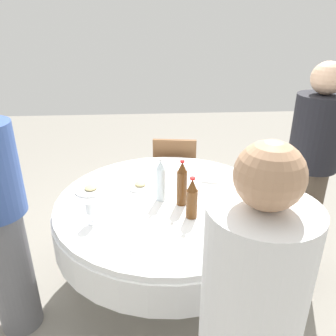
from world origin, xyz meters
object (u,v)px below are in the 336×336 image
Objects in this scene: person_rear at (309,174)px; plate_left at (252,213)px; dining_table at (168,217)px; bottle_brown_rear at (182,184)px; bottle_clear_front at (161,181)px; wine_glass_outer at (186,166)px; plate_west at (140,186)px; bottle_brown_near at (192,199)px; chair_outer at (175,170)px; wine_glass_south at (91,208)px; wine_glass_far at (262,178)px; plate_east at (91,189)px.

plate_left is at bearing -62.24° from person_rear.
dining_table is at bearing -114.27° from plate_left.
bottle_clear_front is (-0.07, -0.14, -0.01)m from bottle_brown_rear.
bottle_brown_rear is at bearing -11.37° from wine_glass_outer.
wine_glass_outer reaches higher than plate_west.
bottle_brown_near reaches higher than chair_outer.
person_rear is at bearing 102.81° from wine_glass_south.
bottle_brown_rear is 0.95m from person_rear.
chair_outer is at bearing 172.10° from dining_table.
bottle_brown_rear is 2.15× the size of wine_glass_south.
plate_left reaches higher than dining_table.
bottle_brown_rear is at bearing 46.43° from plate_west.
wine_glass_far is at bearing 101.22° from bottle_brown_rear.
bottle_brown_near is at bearing -3.35° from wine_glass_outer.
wine_glass_far is 0.73× the size of plate_left.
person_rear is at bearing 84.73° from plate_west.
chair_outer is at bearing 156.92° from plate_west.
wine_glass_far is at bearing 80.15° from plate_west.
bottle_brown_near is 0.41m from plate_left.
bottle_clear_front is at bearing -92.92° from chair_outer.
chair_outer is (-1.22, 0.61, -0.33)m from wine_glass_south.
wine_glass_far is at bearing 117.51° from bottle_brown_near.
wine_glass_far is (-0.04, 0.72, -0.03)m from bottle_clear_front.
wine_glass_far is 0.57m from wine_glass_outer.
bottle_brown_near is (0.23, 0.13, 0.27)m from dining_table.
person_rear reaches higher than chair_outer.
chair_outer is at bearing 169.18° from bottle_clear_front.
dining_table is at bearing -128.62° from bottle_brown_rear.
wine_glass_far is 1.05× the size of wine_glass_south.
plate_east is (0.15, -0.71, -0.09)m from wine_glass_outer.
wine_glass_far is 1.11m from chair_outer.
wine_glass_far is 0.18× the size of chair_outer.
wine_glass_south is at bearing -58.56° from bottle_clear_front.
wine_glass_south is 1.40m from chair_outer.
dining_table is 1.06m from person_rear.
bottle_brown_near is 1.38× the size of plate_west.
wine_glass_outer is at bearing -117.88° from wine_glass_far.
bottle_brown_rear is 0.60m from wine_glass_south.
person_rear is at bearing -36.46° from chair_outer.
plate_left is (0.24, 0.57, -0.13)m from bottle_clear_front.
bottle_brown_near is 0.55m from wine_glass_outer.
bottle_brown_rear is at bearing -110.89° from plate_left.
bottle_brown_rear is at bearing -84.66° from chair_outer.
bottle_brown_rear is 1.15× the size of bottle_brown_near.
person_rear reaches higher than wine_glass_far.
bottle_clear_front reaches higher than chair_outer.
wine_glass_south is 0.44m from plate_east.
plate_west is 0.12× the size of person_rear.
bottle_clear_front is 1.42× the size of plate_left.
dining_table is 0.72m from wine_glass_far.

